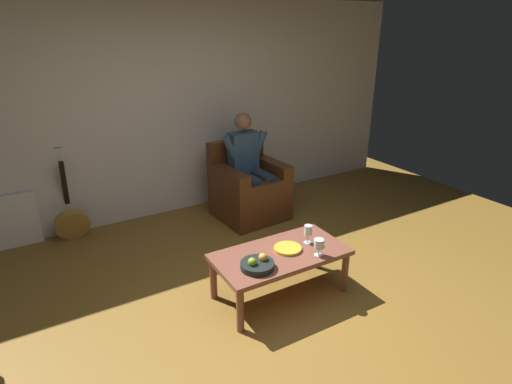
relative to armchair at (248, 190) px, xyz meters
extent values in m
plane|color=brown|center=(0.77, 2.00, -0.34)|extent=(7.64, 7.64, 0.00)
cube|color=silver|center=(0.77, -0.66, 0.92)|extent=(6.77, 0.06, 2.51)
cube|color=#4D2914|center=(0.00, 0.03, -0.12)|extent=(0.80, 0.79, 0.44)
cube|color=#4D2914|center=(-0.01, 0.09, 0.14)|extent=(0.49, 0.65, 0.10)
cube|color=#4D2914|center=(-0.30, 0.01, 0.21)|extent=(0.20, 0.75, 0.24)
cube|color=#4D2914|center=(0.30, 0.05, 0.21)|extent=(0.20, 0.75, 0.24)
cube|color=#4D2914|center=(0.02, -0.28, 0.33)|extent=(0.76, 0.17, 0.47)
cube|color=#324C69|center=(0.01, -0.11, 0.44)|extent=(0.36, 0.20, 0.50)
sphere|color=brown|center=(0.01, -0.11, 0.82)|extent=(0.20, 0.20, 0.20)
cylinder|color=#23303E|center=(-0.11, 0.11, 0.21)|extent=(0.16, 0.45, 0.13)
cylinder|color=#23303E|center=(-0.12, 0.33, -0.07)|extent=(0.12, 0.12, 0.54)
cylinder|color=#324C69|center=(-0.20, -0.07, 0.55)|extent=(0.21, 0.10, 0.29)
cylinder|color=#23303E|center=(0.09, 0.12, 0.21)|extent=(0.16, 0.45, 0.13)
cylinder|color=#23303E|center=(0.08, 0.34, -0.07)|extent=(0.12, 0.12, 0.54)
cylinder|color=#324C69|center=(0.21, -0.05, 0.55)|extent=(0.21, 0.10, 0.29)
cube|color=brown|center=(0.57, 1.54, 0.06)|extent=(1.14, 0.59, 0.04)
cylinder|color=brown|center=(0.05, 1.79, -0.15)|extent=(0.06, 0.06, 0.38)
cylinder|color=brown|center=(1.09, 1.78, -0.15)|extent=(0.06, 0.06, 0.38)
cylinder|color=brown|center=(0.05, 1.30, -0.15)|extent=(0.06, 0.06, 0.38)
cylinder|color=brown|center=(1.08, 1.29, -0.15)|extent=(0.06, 0.06, 0.38)
cylinder|color=#AA7E37|center=(1.95, -0.45, -0.16)|extent=(0.36, 0.19, 0.37)
cylinder|color=black|center=(1.95, -0.40, -0.14)|extent=(0.10, 0.03, 0.10)
cube|color=black|center=(1.95, -0.57, 0.27)|extent=(0.05, 0.18, 0.53)
cube|color=black|center=(1.95, -0.66, 0.59)|extent=(0.07, 0.07, 0.14)
cube|color=white|center=(2.59, -0.59, -0.05)|extent=(0.68, 0.06, 0.58)
cylinder|color=silver|center=(0.27, 1.53, 0.08)|extent=(0.07, 0.07, 0.01)
cylinder|color=silver|center=(0.27, 1.53, 0.12)|extent=(0.01, 0.01, 0.08)
cylinder|color=silver|center=(0.27, 1.53, 0.20)|extent=(0.07, 0.07, 0.09)
cylinder|color=#590C19|center=(0.27, 1.53, 0.18)|extent=(0.06, 0.06, 0.03)
cylinder|color=silver|center=(0.33, 1.74, 0.08)|extent=(0.07, 0.07, 0.01)
cylinder|color=silver|center=(0.33, 1.74, 0.12)|extent=(0.01, 0.01, 0.07)
cylinder|color=silver|center=(0.33, 1.74, 0.19)|extent=(0.08, 0.08, 0.08)
cylinder|color=#590C19|center=(0.33, 1.74, 0.17)|extent=(0.07, 0.07, 0.03)
cylinder|color=black|center=(0.86, 1.65, 0.10)|extent=(0.27, 0.27, 0.05)
sphere|color=#8BA828|center=(0.91, 1.65, 0.15)|extent=(0.07, 0.07, 0.07)
sphere|color=gold|center=(0.80, 1.64, 0.15)|extent=(0.07, 0.07, 0.07)
cylinder|color=gold|center=(0.49, 1.54, 0.09)|extent=(0.23, 0.23, 0.02)
camera|label=1|loc=(2.27, 4.01, 1.83)|focal=28.74mm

